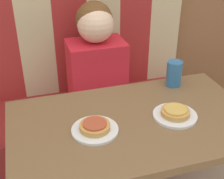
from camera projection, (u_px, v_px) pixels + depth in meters
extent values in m
cube|color=maroon|center=(98.00, 131.00, 2.08)|extent=(1.27, 0.56, 0.43)
cube|color=maroon|center=(1.00, 51.00, 1.88)|extent=(0.21, 0.07, 0.65)
cube|color=tan|center=(37.00, 47.00, 1.93)|extent=(0.21, 0.07, 0.65)
cube|color=maroon|center=(71.00, 43.00, 1.99)|extent=(0.21, 0.07, 0.65)
cube|color=tan|center=(103.00, 40.00, 2.04)|extent=(0.21, 0.07, 0.65)
cube|color=maroon|center=(133.00, 37.00, 2.09)|extent=(0.21, 0.07, 0.65)
cube|color=tan|center=(162.00, 34.00, 2.15)|extent=(0.21, 0.07, 0.65)
cube|color=brown|center=(134.00, 124.00, 1.30)|extent=(1.03, 0.61, 0.03)
cube|color=red|center=(97.00, 74.00, 1.87)|extent=(0.33, 0.23, 0.41)
sphere|color=beige|center=(95.00, 24.00, 1.72)|extent=(0.20, 0.20, 0.20)
sphere|color=brown|center=(94.00, 20.00, 1.73)|extent=(0.21, 0.21, 0.21)
cylinder|color=white|center=(95.00, 130.00, 1.23)|extent=(0.19, 0.19, 0.01)
cylinder|color=white|center=(175.00, 116.00, 1.31)|extent=(0.19, 0.19, 0.01)
cylinder|color=#C68E47|center=(95.00, 127.00, 1.22)|extent=(0.12, 0.12, 0.02)
cylinder|color=#AD472D|center=(95.00, 123.00, 1.21)|extent=(0.09, 0.09, 0.01)
cylinder|color=#C68E47|center=(175.00, 112.00, 1.31)|extent=(0.12, 0.12, 0.02)
cylinder|color=gold|center=(176.00, 109.00, 1.30)|extent=(0.09, 0.09, 0.01)
cylinder|color=#2D669E|center=(174.00, 73.00, 1.53)|extent=(0.08, 0.08, 0.13)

